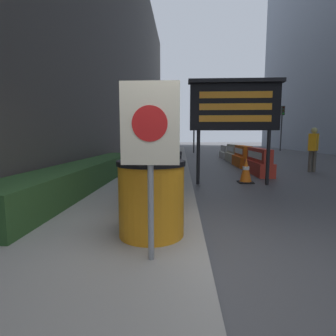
{
  "coord_description": "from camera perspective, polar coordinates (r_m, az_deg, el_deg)",
  "views": [
    {
      "loc": [
        -0.29,
        -2.58,
        1.36
      ],
      "look_at": [
        -0.78,
        7.03,
        0.2
      ],
      "focal_mm": 28.0,
      "sensor_mm": 36.0,
      "label": 1
    }
  ],
  "objects": [
    {
      "name": "jersey_barrier_red_striped",
      "position": [
        9.99,
        19.14,
        1.06
      ],
      "size": [
        0.52,
        2.12,
        0.94
      ],
      "color": "red",
      "rests_on": "ground_plane"
    },
    {
      "name": "jersey_barrier_orange_far",
      "position": [
        12.4,
        15.95,
        2.24
      ],
      "size": [
        0.63,
        1.86,
        0.95
      ],
      "color": "orange",
      "rests_on": "ground_plane"
    },
    {
      "name": "barrel_drum_back",
      "position": [
        5.18,
        -1.7,
        -1.58
      ],
      "size": [
        0.85,
        0.85,
        0.94
      ],
      "color": "orange",
      "rests_on": "sidewalk_left"
    },
    {
      "name": "hedge_strip",
      "position": [
        7.09,
        -16.95,
        -1.08
      ],
      "size": [
        0.9,
        7.72,
        0.58
      ],
      "color": "#284C23",
      "rests_on": "sidewalk_left"
    },
    {
      "name": "barrel_drum_middle",
      "position": [
        4.24,
        -2.8,
        -3.5
      ],
      "size": [
        0.85,
        0.85,
        0.94
      ],
      "color": "orange",
      "rests_on": "sidewalk_left"
    },
    {
      "name": "jersey_barrier_white",
      "position": [
        17.04,
        12.39,
        3.31
      ],
      "size": [
        0.54,
        1.91,
        0.79
      ],
      "color": "silver",
      "rests_on": "ground_plane"
    },
    {
      "name": "message_board",
      "position": [
        7.64,
        14.27,
        12.85
      ],
      "size": [
        2.56,
        0.36,
        2.9
      ],
      "color": "black",
      "rests_on": "ground_plane"
    },
    {
      "name": "traffic_light_near_curb",
      "position": [
        22.12,
        5.71,
        10.35
      ],
      "size": [
        0.28,
        0.45,
        3.73
      ],
      "color": "#2D2D30",
      "rests_on": "ground_plane"
    },
    {
      "name": "warning_sign",
      "position": [
        2.52,
        -3.93,
        6.38
      ],
      "size": [
        0.57,
        0.08,
        1.75
      ],
      "color": "gray",
      "rests_on": "sidewalk_left"
    },
    {
      "name": "traffic_light_far_side",
      "position": [
        27.16,
        23.61,
        9.81
      ],
      "size": [
        0.28,
        0.45,
        4.18
      ],
      "color": "#2D2D30",
      "rests_on": "ground_plane"
    },
    {
      "name": "building_left_facade",
      "position": [
        13.98,
        -12.31,
        30.52
      ],
      "size": [
        0.4,
        50.4,
        14.0
      ],
      "color": "#4C4742",
      "rests_on": "ground_plane"
    },
    {
      "name": "traffic_cone_near",
      "position": [
        8.04,
        16.59,
        -0.47
      ],
      "size": [
        0.43,
        0.43,
        0.76
      ],
      "color": "black",
      "rests_on": "ground_plane"
    },
    {
      "name": "ground_plane",
      "position": [
        2.93,
        8.86,
        -20.87
      ],
      "size": [
        120.0,
        120.0,
        0.0
      ],
      "primitive_type": "plane",
      "color": "#3F3F42"
    },
    {
      "name": "barrel_drum_foreground",
      "position": [
        3.3,
        -3.64,
        -6.51
      ],
      "size": [
        0.85,
        0.85,
        0.94
      ],
      "color": "orange",
      "rests_on": "sidewalk_left"
    },
    {
      "name": "pedestrian_worker",
      "position": [
        11.46,
        29.05,
        4.23
      ],
      "size": [
        0.49,
        0.52,
        1.7
      ],
      "rotation": [
        0.0,
        0.0,
        0.91
      ],
      "color": "#514C42",
      "rests_on": "ground_plane"
    },
    {
      "name": "sidewalk_left",
      "position": [
        3.19,
        -23.75,
        -17.73
      ],
      "size": [
        3.3,
        56.0,
        0.12
      ],
      "color": "gray",
      "rests_on": "ground_plane"
    },
    {
      "name": "jersey_barrier_cream",
      "position": [
        14.53,
        14.03,
        2.93
      ],
      "size": [
        0.55,
        2.16,
        0.94
      ],
      "color": "beige",
      "rests_on": "ground_plane"
    }
  ]
}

